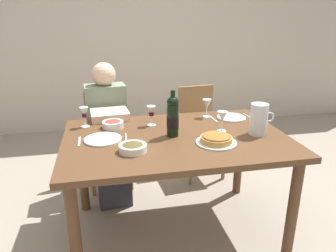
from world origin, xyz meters
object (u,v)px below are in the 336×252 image
object	(u,v)px
wine_glass_right_diner	(151,112)
water_pitcher	(259,121)
wine_glass_spare	(84,113)
olive_bowl	(133,147)
chair_left	(107,132)
wine_glass_centre	(222,117)
dinner_plate_right_setting	(231,117)
chair_right	(199,125)
dinner_plate_left_setting	(103,139)
dining_table	(176,149)
salad_bowl	(113,124)
baked_tart	(216,139)
wine_glass_left_diner	(207,105)
diner_left	(109,129)
wine_bottle	(173,116)

from	to	relation	value
wine_glass_right_diner	water_pitcher	bearing A→B (deg)	-25.57
water_pitcher	wine_glass_spare	bearing A→B (deg)	161.33
olive_bowl	chair_left	world-z (taller)	chair_left
wine_glass_centre	dinner_plate_right_setting	xyz separation A→B (m)	(0.18, 0.26, -0.10)
chair_left	chair_right	xyz separation A→B (m)	(0.90, 0.02, 0.00)
chair_left	chair_right	distance (m)	0.90
chair_right	dinner_plate_left_setting	bearing A→B (deg)	38.35
dining_table	water_pitcher	size ratio (longest dim) A/B	6.96
salad_bowl	dining_table	bearing A→B (deg)	-32.37
olive_bowl	wine_glass_centre	xyz separation A→B (m)	(0.65, 0.23, 0.08)
wine_glass_centre	chair_left	distance (m)	1.22
dining_table	water_pitcher	distance (m)	0.59
salad_bowl	olive_bowl	distance (m)	0.47
baked_tart	wine_glass_spare	distance (m)	0.97
water_pitcher	dinner_plate_right_setting	bearing A→B (deg)	96.05
wine_glass_spare	dinner_plate_right_setting	size ratio (longest dim) A/B	0.66
dining_table	wine_glass_left_diner	size ratio (longest dim) A/B	10.37
dinner_plate_left_setting	wine_glass_centre	bearing A→B (deg)	0.23
chair_left	dinner_plate_right_setting	bearing A→B (deg)	143.78
wine_glass_left_diner	dinner_plate_right_setting	distance (m)	0.22
diner_left	wine_glass_centre	bearing A→B (deg)	136.52
dinner_plate_left_setting	chair_left	bearing A→B (deg)	88.12
wine_bottle	wine_glass_left_diner	world-z (taller)	wine_bottle
wine_glass_right_diner	wine_bottle	bearing A→B (deg)	-65.58
diner_left	olive_bowl	bearing A→B (deg)	93.72
water_pitcher	olive_bowl	size ratio (longest dim) A/B	1.29
baked_tart	dinner_plate_right_setting	size ratio (longest dim) A/B	1.15
wine_bottle	chair_right	bearing A→B (deg)	62.58
water_pitcher	diner_left	bearing A→B (deg)	144.06
baked_tart	diner_left	xyz separation A→B (m)	(-0.66, 0.82, -0.17)
olive_bowl	wine_glass_right_diner	size ratio (longest dim) A/B	1.13
salad_bowl	diner_left	world-z (taller)	diner_left
wine_glass_spare	dinner_plate_left_setting	world-z (taller)	wine_glass_spare
dinner_plate_right_setting	chair_right	world-z (taller)	chair_right
wine_glass_centre	chair_left	xyz separation A→B (m)	(-0.79, 0.85, -0.37)
dinner_plate_right_setting	diner_left	bearing A→B (deg)	159.66
wine_glass_centre	wine_glass_spare	xyz separation A→B (m)	(-0.94, 0.29, -0.00)
olive_bowl	water_pitcher	bearing A→B (deg)	7.88
wine_glass_centre	chair_right	world-z (taller)	wine_glass_centre
wine_glass_spare	wine_glass_left_diner	bearing A→B (deg)	2.99
wine_glass_spare	dining_table	bearing A→B (deg)	-27.67
wine_glass_centre	dinner_plate_right_setting	distance (m)	0.33
dining_table	chair_right	bearing A→B (deg)	63.96
wine_bottle	dinner_plate_left_setting	bearing A→B (deg)	178.47
wine_glass_spare	dinner_plate_left_setting	bearing A→B (deg)	-67.25
dinner_plate_right_setting	chair_left	world-z (taller)	chair_left
dining_table	dinner_plate_left_setting	size ratio (longest dim) A/B	6.12
dinner_plate_left_setting	chair_left	distance (m)	0.90
dinner_plate_right_setting	chair_left	size ratio (longest dim) A/B	0.26
dining_table	chair_right	xyz separation A→B (m)	(0.44, 0.91, -0.17)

